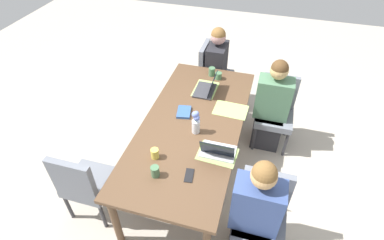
{
  "coord_description": "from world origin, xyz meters",
  "views": [
    {
      "loc": [
        -2.24,
        -0.64,
        2.83
      ],
      "look_at": [
        0.0,
        0.0,
        0.79
      ],
      "focal_mm": 28.35,
      "sensor_mm": 36.0,
      "label": 1
    }
  ],
  "objects_px": {
    "person_head_right_left_mid": "(216,73)",
    "chair_near_left_far": "(276,108)",
    "person_near_left_near": "(254,216)",
    "chair_far_right_near": "(84,182)",
    "laptop_near_left_near": "(218,151)",
    "chair_near_left_near": "(262,212)",
    "flower_vase": "(196,122)",
    "coffee_mug_near_left": "(155,154)",
    "coffee_mug_centre_right": "(218,76)",
    "coffee_mug_centre_left": "(212,72)",
    "chair_head_right_left_mid": "(212,72)",
    "book_red_cover": "(184,112)",
    "coffee_mug_near_right": "(155,171)",
    "dining_table": "(192,129)",
    "phone_black": "(189,175)",
    "person_near_left_far": "(271,110)",
    "laptop_head_right_left_mid": "(207,89)"
  },
  "relations": [
    {
      "from": "person_near_left_far",
      "to": "laptop_near_left_near",
      "type": "bearing_deg",
      "value": 158.24
    },
    {
      "from": "chair_far_right_near",
      "to": "laptop_near_left_near",
      "type": "height_order",
      "value": "laptop_near_left_near"
    },
    {
      "from": "chair_head_right_left_mid",
      "to": "flower_vase",
      "type": "bearing_deg",
      "value": -173.24
    },
    {
      "from": "chair_head_right_left_mid",
      "to": "book_red_cover",
      "type": "xyz_separation_m",
      "value": [
        -1.26,
        0.02,
        0.25
      ]
    },
    {
      "from": "person_near_left_near",
      "to": "person_head_right_left_mid",
      "type": "bearing_deg",
      "value": 20.77
    },
    {
      "from": "chair_near_left_far",
      "to": "coffee_mug_centre_right",
      "type": "height_order",
      "value": "chair_near_left_far"
    },
    {
      "from": "laptop_head_right_left_mid",
      "to": "coffee_mug_centre_left",
      "type": "height_order",
      "value": "laptop_head_right_left_mid"
    },
    {
      "from": "chair_near_left_near",
      "to": "flower_vase",
      "type": "xyz_separation_m",
      "value": [
        0.58,
        0.75,
        0.38
      ]
    },
    {
      "from": "laptop_near_left_near",
      "to": "coffee_mug_near_left",
      "type": "bearing_deg",
      "value": 109.82
    },
    {
      "from": "dining_table",
      "to": "coffee_mug_centre_right",
      "type": "xyz_separation_m",
      "value": [
        0.89,
        -0.08,
        0.11
      ]
    },
    {
      "from": "dining_table",
      "to": "phone_black",
      "type": "bearing_deg",
      "value": -166.06
    },
    {
      "from": "coffee_mug_near_right",
      "to": "coffee_mug_centre_left",
      "type": "distance_m",
      "value": 1.68
    },
    {
      "from": "chair_near_left_near",
      "to": "chair_near_left_far",
      "type": "relative_size",
      "value": 1.0
    },
    {
      "from": "dining_table",
      "to": "flower_vase",
      "type": "distance_m",
      "value": 0.24
    },
    {
      "from": "chair_head_right_left_mid",
      "to": "chair_near_left_far",
      "type": "bearing_deg",
      "value": -122.28
    },
    {
      "from": "phone_black",
      "to": "coffee_mug_near_left",
      "type": "bearing_deg",
      "value": 64.19
    },
    {
      "from": "chair_near_left_near",
      "to": "person_near_left_far",
      "type": "relative_size",
      "value": 0.75
    },
    {
      "from": "flower_vase",
      "to": "coffee_mug_centre_left",
      "type": "bearing_deg",
      "value": 4.6
    },
    {
      "from": "chair_near_left_near",
      "to": "coffee_mug_centre_left",
      "type": "xyz_separation_m",
      "value": [
        1.63,
        0.84,
        0.29
      ]
    },
    {
      "from": "person_near_left_far",
      "to": "book_red_cover",
      "type": "height_order",
      "value": "person_near_left_far"
    },
    {
      "from": "person_head_right_left_mid",
      "to": "chair_near_left_far",
      "type": "xyz_separation_m",
      "value": [
        -0.54,
        -0.87,
        -0.03
      ]
    },
    {
      "from": "laptop_head_right_left_mid",
      "to": "coffee_mug_near_left",
      "type": "distance_m",
      "value": 1.15
    },
    {
      "from": "coffee_mug_near_right",
      "to": "coffee_mug_near_left",
      "type": "bearing_deg",
      "value": 22.05
    },
    {
      "from": "chair_near_left_near",
      "to": "coffee_mug_near_right",
      "type": "distance_m",
      "value": 0.99
    },
    {
      "from": "coffee_mug_near_left",
      "to": "coffee_mug_centre_right",
      "type": "relative_size",
      "value": 1.17
    },
    {
      "from": "coffee_mug_near_right",
      "to": "phone_black",
      "type": "xyz_separation_m",
      "value": [
        0.08,
        -0.28,
        -0.05
      ]
    },
    {
      "from": "chair_far_right_near",
      "to": "laptop_head_right_left_mid",
      "type": "height_order",
      "value": "laptop_head_right_left_mid"
    },
    {
      "from": "coffee_mug_centre_right",
      "to": "phone_black",
      "type": "bearing_deg",
      "value": -177.02
    },
    {
      "from": "person_near_left_near",
      "to": "person_head_right_left_mid",
      "type": "height_order",
      "value": "same"
    },
    {
      "from": "laptop_near_left_near",
      "to": "coffee_mug_centre_left",
      "type": "bearing_deg",
      "value": 15.62
    },
    {
      "from": "person_head_right_left_mid",
      "to": "chair_near_left_far",
      "type": "bearing_deg",
      "value": -121.67
    },
    {
      "from": "chair_head_right_left_mid",
      "to": "coffee_mug_centre_right",
      "type": "height_order",
      "value": "chair_head_right_left_mid"
    },
    {
      "from": "coffee_mug_near_right",
      "to": "book_red_cover",
      "type": "bearing_deg",
      "value": 0.82
    },
    {
      "from": "chair_near_left_near",
      "to": "person_near_left_near",
      "type": "distance_m",
      "value": 0.1
    },
    {
      "from": "chair_far_right_near",
      "to": "coffee_mug_near_left",
      "type": "relative_size",
      "value": 9.01
    },
    {
      "from": "coffee_mug_near_right",
      "to": "book_red_cover",
      "type": "height_order",
      "value": "coffee_mug_near_right"
    },
    {
      "from": "chair_head_right_left_mid",
      "to": "phone_black",
      "type": "height_order",
      "value": "chair_head_right_left_mid"
    },
    {
      "from": "flower_vase",
      "to": "chair_far_right_near",
      "type": "bearing_deg",
      "value": 128.82
    },
    {
      "from": "person_near_left_near",
      "to": "flower_vase",
      "type": "height_order",
      "value": "person_near_left_near"
    },
    {
      "from": "chair_near_left_far",
      "to": "phone_black",
      "type": "distance_m",
      "value": 1.63
    },
    {
      "from": "chair_near_left_near",
      "to": "coffee_mug_near_left",
      "type": "height_order",
      "value": "chair_near_left_near"
    },
    {
      "from": "laptop_near_left_near",
      "to": "coffee_mug_near_right",
      "type": "xyz_separation_m",
      "value": [
        -0.39,
        0.46,
        0.01
      ]
    },
    {
      "from": "chair_near_left_far",
      "to": "chair_near_left_near",
      "type": "bearing_deg",
      "value": 179.56
    },
    {
      "from": "laptop_near_left_near",
      "to": "chair_near_left_far",
      "type": "bearing_deg",
      "value": -23.04
    },
    {
      "from": "laptop_head_right_left_mid",
      "to": "coffee_mug_near_left",
      "type": "height_order",
      "value": "laptop_head_right_left_mid"
    },
    {
      "from": "flower_vase",
      "to": "book_red_cover",
      "type": "height_order",
      "value": "flower_vase"
    },
    {
      "from": "person_near_left_near",
      "to": "chair_far_right_near",
      "type": "distance_m",
      "value": 1.59
    },
    {
      "from": "laptop_head_right_left_mid",
      "to": "coffee_mug_centre_right",
      "type": "height_order",
      "value": "laptop_head_right_left_mid"
    },
    {
      "from": "chair_near_left_near",
      "to": "book_red_cover",
      "type": "distance_m",
      "value": 1.29
    },
    {
      "from": "book_red_cover",
      "to": "coffee_mug_near_right",
      "type": "bearing_deg",
      "value": 170.61
    }
  ]
}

